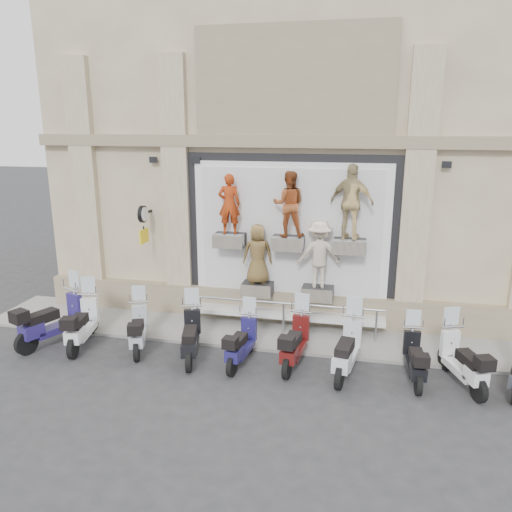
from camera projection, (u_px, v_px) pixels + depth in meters
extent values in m
plane|color=#2E2E31|center=(268.00, 373.00, 10.92)|extent=(90.00, 90.00, 0.00)
cube|color=#989590|center=(284.00, 333.00, 12.90)|extent=(16.00, 2.20, 0.08)
cube|color=black|center=(290.00, 237.00, 13.09)|extent=(5.60, 0.10, 4.30)
cube|color=white|center=(290.00, 237.00, 13.04)|extent=(5.10, 0.06, 3.90)
cube|color=white|center=(290.00, 238.00, 13.00)|extent=(4.70, 0.04, 3.60)
cube|color=white|center=(287.00, 313.00, 13.22)|extent=(5.10, 0.75, 0.10)
cube|color=#28282B|center=(230.00, 240.00, 13.08)|extent=(0.80, 0.50, 0.35)
imported|color=#BD3A11|center=(229.00, 204.00, 12.83)|extent=(0.62, 0.46, 1.56)
cube|color=#28282B|center=(288.00, 243.00, 12.76)|extent=(0.80, 0.50, 0.35)
imported|color=brown|center=(289.00, 204.00, 12.50)|extent=(0.88, 0.72, 1.65)
cube|color=#28282B|center=(349.00, 246.00, 12.45)|extent=(0.80, 0.50, 0.35)
imported|color=tan|center=(352.00, 202.00, 12.16)|extent=(1.18, 0.76, 1.86)
cube|color=#28282B|center=(258.00, 289.00, 13.27)|extent=(0.80, 0.50, 0.35)
imported|color=brown|center=(258.00, 254.00, 13.02)|extent=(0.88, 0.69, 1.58)
cube|color=#28282B|center=(318.00, 293.00, 12.94)|extent=(0.80, 0.50, 0.35)
imported|color=beige|center=(319.00, 254.00, 12.67)|extent=(1.22, 0.82, 1.74)
cube|color=black|center=(147.00, 212.00, 13.52)|extent=(0.06, 0.56, 0.06)
cylinder|color=black|center=(143.00, 214.00, 13.27)|extent=(0.10, 0.46, 0.46)
cube|color=yellow|center=(144.00, 236.00, 13.42)|extent=(0.04, 0.50, 0.38)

